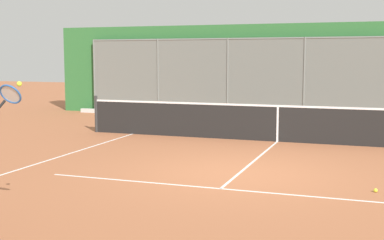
# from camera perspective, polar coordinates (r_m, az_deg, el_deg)

# --- Properties ---
(ground_plane) EXTENTS (60.00, 60.00, 0.00)m
(ground_plane) POSITION_cam_1_polar(r_m,az_deg,el_deg) (10.10, 5.13, -5.75)
(ground_plane) COLOR #A8603D
(court_line_markings) EXTENTS (8.39, 9.56, 0.01)m
(court_line_markings) POSITION_cam_1_polar(r_m,az_deg,el_deg) (8.61, 2.49, -7.93)
(court_line_markings) COLOR white
(court_line_markings) RESTS_ON ground
(fence_backdrop) EXTENTS (19.44, 1.37, 3.36)m
(fence_backdrop) POSITION_cam_1_polar(r_m,az_deg,el_deg) (19.26, 12.28, 5.11)
(fence_backdrop) COLOR slate
(fence_backdrop) RESTS_ON ground
(tennis_net) EXTENTS (10.78, 0.09, 1.07)m
(tennis_net) POSITION_cam_1_polar(r_m,az_deg,el_deg) (13.86, 9.25, -0.31)
(tennis_net) COLOR #2D2D2D
(tennis_net) RESTS_ON ground
(tennis_ball_mid_court) EXTENTS (0.07, 0.07, 0.07)m
(tennis_ball_mid_court) POSITION_cam_1_polar(r_m,az_deg,el_deg) (9.18, 19.23, -7.19)
(tennis_ball_mid_court) COLOR #CCDB33
(tennis_ball_mid_court) RESTS_ON ground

